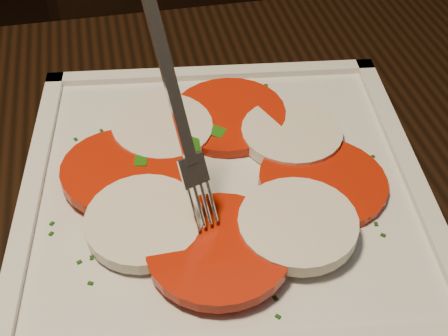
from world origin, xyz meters
TOP-DOWN VIEW (x-y plane):
  - chair at (0.23, 0.60)m, footprint 0.56×0.56m
  - plate at (0.11, 0.02)m, footprint 0.36×0.36m
  - caprese_salad at (0.11, 0.02)m, footprint 0.26×0.25m
  - fork at (0.07, 0.01)m, footprint 0.05×0.08m

SIDE VIEW (x-z plane):
  - chair at x=0.23m, z-range 0.07..1.00m
  - plate at x=0.11m, z-range 0.75..0.76m
  - caprese_salad at x=0.11m, z-range 0.76..0.78m
  - fork at x=0.07m, z-range 0.78..0.93m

